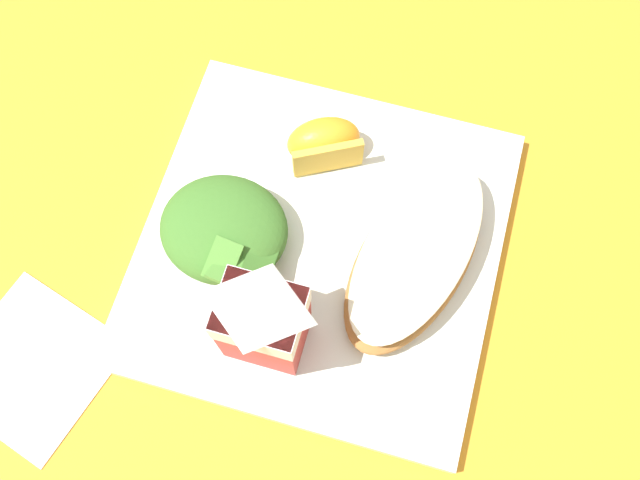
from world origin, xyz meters
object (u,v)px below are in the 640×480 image
Objects in this scene: cheesy_pizza_bread at (415,255)px; paper_napkin at (32,366)px; milk_carton at (262,319)px; green_salad_pile at (224,230)px; white_plate at (320,248)px; orange_wedge_front at (324,143)px.

cheesy_pizza_bread is 1.68× the size of paper_napkin.
cheesy_pizza_bread is 1.68× the size of milk_carton.
paper_napkin is (0.26, 0.16, -0.03)m from cheesy_pizza_bread.
milk_carton is 1.00× the size of paper_napkin.
green_salad_pile is at bearing -130.39° from paper_napkin.
white_plate is at bearing -141.19° from paper_napkin.
milk_carton is at bearing 90.52° from orange_wedge_front.
paper_napkin is (0.12, 0.14, -0.03)m from green_salad_pile.
milk_carton is (0.02, 0.08, 0.07)m from white_plate.
white_plate is 2.80× the size of green_salad_pile.
green_salad_pile reaches higher than white_plate.
orange_wedge_front is at bearing -38.24° from cheesy_pizza_bread.
cheesy_pizza_bread is at bearing -149.22° from paper_napkin.
orange_wedge_front is (0.00, -0.16, -0.04)m from milk_carton.
orange_wedge_front is at bearing -76.52° from white_plate.
white_plate is 0.08m from green_salad_pile.
milk_carton reaches higher than orange_wedge_front.
white_plate is at bearing -101.72° from milk_carton.
white_plate is 1.52× the size of cheesy_pizza_bread.
milk_carton reaches higher than paper_napkin.
milk_carton is at bearing -158.34° from paper_napkin.
white_plate is 4.01× the size of orange_wedge_front.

